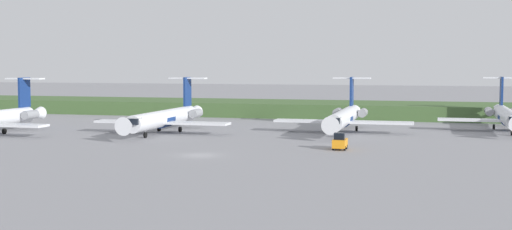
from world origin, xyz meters
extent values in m
plane|color=gray|center=(0.00, 30.00, 0.00)|extent=(500.00, 500.00, 0.00)
cube|color=#426033|center=(0.00, 66.23, 1.51)|extent=(320.00, 20.00, 3.02)
cone|color=silver|center=(-41.15, 27.48, 2.45)|extent=(2.30, 4.00, 2.29)
cube|color=silver|center=(-35.25, 12.48, 1.84)|extent=(11.00, 3.20, 0.36)
cube|color=navy|center=(-41.15, 24.48, 6.40)|extent=(0.36, 3.20, 5.20)
cube|color=silver|center=(-41.15, 24.78, 8.80)|extent=(6.80, 1.80, 0.24)
cylinder|color=gray|center=(-43.40, 22.68, 2.65)|extent=(1.50, 3.40, 1.50)
cylinder|color=gray|center=(-38.90, 22.68, 2.65)|extent=(1.50, 3.40, 1.50)
cylinder|color=black|center=(-39.25, 15.88, 0.45)|extent=(0.35, 0.90, 0.90)
cylinder|color=silver|center=(-14.72, 23.94, 2.45)|extent=(2.70, 24.00, 2.70)
cone|color=silver|center=(-14.72, 10.44, 2.45)|extent=(2.70, 3.00, 2.70)
cone|color=silver|center=(-14.72, 37.94, 2.45)|extent=(2.30, 4.00, 2.29)
cube|color=black|center=(-14.72, 12.34, 2.92)|extent=(2.02, 1.80, 0.90)
cylinder|color=navy|center=(-14.72, 23.94, 2.30)|extent=(2.76, 3.60, 2.76)
cube|color=silver|center=(-20.63, 22.94, 1.84)|extent=(11.00, 3.20, 0.36)
cube|color=silver|center=(-8.82, 22.94, 1.84)|extent=(11.00, 3.20, 0.36)
cube|color=navy|center=(-14.72, 34.94, 6.40)|extent=(0.36, 3.20, 5.20)
cube|color=silver|center=(-14.72, 35.24, 8.80)|extent=(6.80, 1.80, 0.24)
cylinder|color=gray|center=(-16.97, 33.14, 2.65)|extent=(1.50, 3.40, 1.50)
cylinder|color=gray|center=(-12.47, 33.14, 2.65)|extent=(1.50, 3.40, 1.50)
cylinder|color=gray|center=(-14.72, 16.50, 1.00)|extent=(0.20, 0.20, 0.65)
cylinder|color=black|center=(-14.72, 16.50, 0.45)|extent=(0.30, 0.90, 0.90)
cylinder|color=black|center=(-16.62, 26.34, 0.45)|extent=(0.35, 0.90, 0.90)
cylinder|color=black|center=(-12.82, 26.34, 0.45)|extent=(0.35, 0.90, 0.90)
cylinder|color=silver|center=(13.76, 32.71, 2.45)|extent=(2.70, 24.00, 2.70)
cone|color=silver|center=(13.76, 19.21, 2.45)|extent=(2.70, 3.00, 2.70)
cone|color=silver|center=(13.76, 46.71, 2.45)|extent=(2.30, 4.00, 2.29)
cube|color=black|center=(13.76, 21.11, 2.92)|extent=(2.02, 1.80, 0.90)
cylinder|color=navy|center=(13.76, 32.71, 2.30)|extent=(2.76, 3.60, 2.76)
cube|color=silver|center=(7.85, 31.71, 1.84)|extent=(11.00, 3.20, 0.36)
cube|color=silver|center=(19.66, 31.71, 1.84)|extent=(11.00, 3.20, 0.36)
cube|color=navy|center=(13.76, 43.71, 6.40)|extent=(0.36, 3.20, 5.20)
cube|color=silver|center=(13.76, 44.01, 8.80)|extent=(6.80, 1.80, 0.24)
cylinder|color=gray|center=(11.51, 41.91, 2.65)|extent=(1.50, 3.40, 1.50)
cylinder|color=gray|center=(16.01, 41.91, 2.65)|extent=(1.50, 3.40, 1.50)
cylinder|color=gray|center=(13.76, 25.27, 1.00)|extent=(0.20, 0.20, 0.65)
cylinder|color=black|center=(13.76, 25.27, 0.45)|extent=(0.30, 0.90, 0.90)
cylinder|color=black|center=(11.86, 35.11, 0.45)|extent=(0.35, 0.90, 0.90)
cylinder|color=black|center=(15.66, 35.11, 0.45)|extent=(0.35, 0.90, 0.90)
cylinder|color=silver|center=(40.32, 41.95, 2.45)|extent=(2.70, 24.00, 2.70)
cone|color=silver|center=(40.32, 55.95, 2.45)|extent=(2.30, 4.00, 2.29)
cylinder|color=navy|center=(40.32, 41.95, 2.30)|extent=(2.76, 3.60, 2.76)
cube|color=silver|center=(34.42, 40.95, 1.84)|extent=(11.00, 3.20, 0.36)
cube|color=navy|center=(40.32, 52.95, 6.40)|extent=(0.36, 3.20, 5.20)
cube|color=silver|center=(40.32, 53.25, 8.80)|extent=(6.80, 1.80, 0.24)
cylinder|color=gray|center=(38.07, 51.15, 2.65)|extent=(1.50, 3.40, 1.50)
cylinder|color=gray|center=(40.32, 34.51, 1.00)|extent=(0.20, 0.20, 0.65)
cylinder|color=black|center=(40.32, 34.51, 0.45)|extent=(0.30, 0.90, 0.90)
cylinder|color=black|center=(38.42, 44.35, 0.45)|extent=(0.35, 0.90, 0.90)
cube|color=orange|center=(16.18, 10.16, 0.85)|extent=(1.70, 3.20, 1.10)
cube|color=black|center=(16.18, 9.60, 1.85)|extent=(1.36, 1.10, 0.90)
cylinder|color=black|center=(15.43, 9.20, 0.30)|extent=(0.22, 0.60, 0.60)
cylinder|color=black|center=(16.93, 9.20, 0.30)|extent=(0.22, 0.60, 0.60)
cylinder|color=black|center=(15.43, 11.12, 0.30)|extent=(0.22, 0.60, 0.60)
cylinder|color=black|center=(16.93, 11.12, 0.30)|extent=(0.22, 0.60, 0.60)
camera|label=1|loc=(27.94, -78.06, 11.41)|focal=46.89mm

